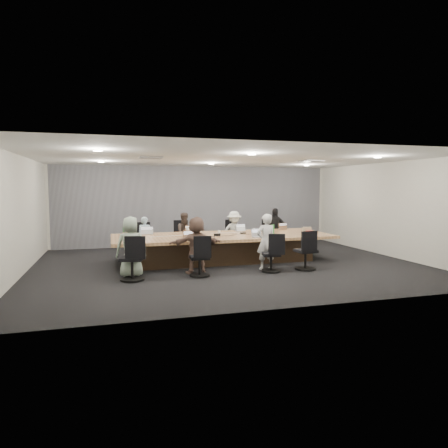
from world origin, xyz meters
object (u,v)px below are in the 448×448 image
object	(u,v)px
mug_brown	(129,238)
snack_packet	(310,231)
chair_4	(132,262)
person_0	(145,237)
chair_0	(144,242)
laptop_5	(192,239)
chair_2	(231,238)
chair_7	(306,254)
person_5	(196,245)
laptop_1	(189,232)
chair_1	(184,240)
laptop_4	(130,242)
bottle_green_right	(273,229)
laptop_0	(146,234)
bottle_green_left	(124,232)
person_1	(186,234)
person_3	(275,229)
person_2	(234,232)
chair_5	(200,261)
canvas_bag	(307,229)
person_4	(131,247)
bottle_clear	(188,231)
chair_3	(270,238)
laptop_3	(282,229)
stapler	(217,235)
conference_table	(223,247)
laptop_2	(240,231)
laptop_6	(258,237)
chair_6	(271,257)
person_6	(266,242)

from	to	relation	value
mug_brown	snack_packet	xyz separation A→B (m)	(5.20, 0.40, -0.04)
chair_4	person_0	size ratio (longest dim) A/B	0.69
chair_0	laptop_5	xyz separation A→B (m)	(0.98, -2.50, 0.36)
chair_2	chair_7	xyz separation A→B (m)	(0.91, -3.40, -0.01)
chair_0	person_5	distance (m)	3.22
laptop_1	chair_1	bearing A→B (deg)	-83.32
chair_7	laptop_4	bearing A→B (deg)	162.27
chair_0	bottle_green_right	size ratio (longest dim) A/B	2.77
laptop_0	bottle_green_left	size ratio (longest dim) A/B	1.27
person_1	person_3	world-z (taller)	person_3
person_2	laptop_5	size ratio (longest dim) A/B	4.08
laptop_1	bottle_green_left	xyz separation A→B (m)	(-1.85, -0.60, 0.12)
person_1	mug_brown	size ratio (longest dim) A/B	11.40
chair_4	chair_5	distance (m)	1.52
chair_0	person_1	bearing A→B (deg)	163.34
person_0	canvas_bag	world-z (taller)	person_0
person_2	chair_2	bearing A→B (deg)	87.24
person_4	bottle_clear	distance (m)	2.10
person_1	laptop_5	world-z (taller)	person_1
laptop_5	laptop_0	bearing A→B (deg)	132.99
laptop_0	bottle_green_right	bearing A→B (deg)	162.87
chair_3	chair_5	xyz separation A→B (m)	(-3.16, -3.40, -0.01)
laptop_3	mug_brown	world-z (taller)	mug_brown
person_3	stapler	size ratio (longest dim) A/B	7.79
laptop_5	bottle_clear	bearing A→B (deg)	97.73
chair_1	stapler	bearing A→B (deg)	118.92
conference_table	laptop_3	world-z (taller)	laptop_3
laptop_2	bottle_clear	xyz separation A→B (m)	(-1.74, -0.77, 0.11)
conference_table	chair_0	size ratio (longest dim) A/B	7.80
laptop_0	laptop_5	distance (m)	1.88
chair_4	person_4	world-z (taller)	person_4
bottle_green_left	person_0	bearing A→B (deg)	61.40
person_1	laptop_5	bearing A→B (deg)	-105.09
canvas_bag	bottle_clear	bearing A→B (deg)	-178.21
person_3	bottle_green_right	xyz separation A→B (m)	(-0.74, -1.62, 0.19)
chair_5	person_0	size ratio (longest dim) A/B	0.62
conference_table	laptop_6	distance (m)	1.14
chair_6	laptop_3	size ratio (longest dim) A/B	2.53
laptop_3	person_4	bearing A→B (deg)	14.45
conference_table	chair_4	xyz separation A→B (m)	(-2.56, -1.70, 0.01)
laptop_1	laptop_6	bearing A→B (deg)	140.53
chair_0	laptop_5	size ratio (longest dim) A/B	2.41
conference_table	canvas_bag	world-z (taller)	canvas_bag
person_3	canvas_bag	xyz separation A→B (m)	(0.53, -1.21, 0.11)
chair_1	person_1	size ratio (longest dim) A/B	0.64
laptop_5	person_6	bearing A→B (deg)	-5.79
mug_brown	person_5	bearing A→B (deg)	-31.19
laptop_3	mug_brown	distance (m)	4.83
person_0	laptop_1	size ratio (longest dim) A/B	3.89
chair_5	bottle_clear	world-z (taller)	bottle_clear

